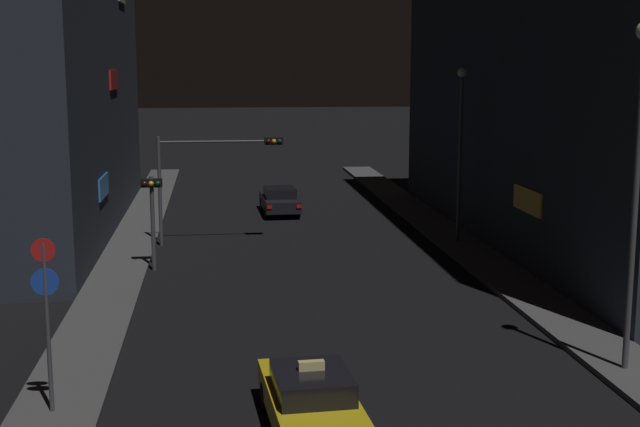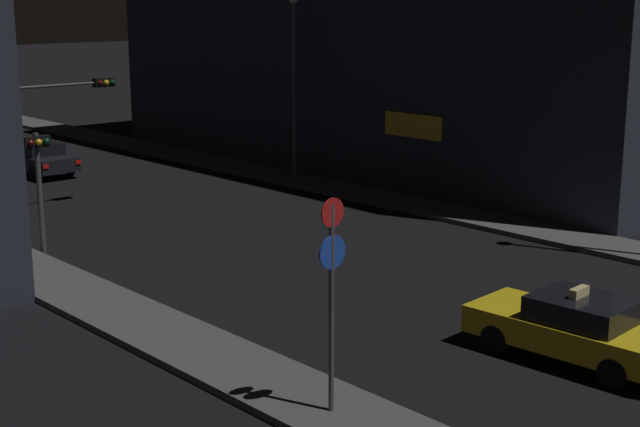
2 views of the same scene
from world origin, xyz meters
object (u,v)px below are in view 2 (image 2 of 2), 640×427
Objects in this scene: taxi at (574,327)px; sign_pole_left at (332,285)px; traffic_light_overhead at (35,116)px; street_lamp_far_block at (294,68)px; traffic_light_left_kerb at (38,168)px; far_car at (37,158)px.

sign_pole_left is (-5.70, 1.42, 1.81)m from taxi.
traffic_light_overhead is (-2.14, 20.11, 2.82)m from taxi.
traffic_light_overhead is 0.72× the size of street_lamp_far_block.
sign_pole_left is 22.59m from street_lamp_far_block.
street_lamp_far_block reaches higher than traffic_light_left_kerb.
far_car is 0.60× the size of street_lamp_far_block.
street_lamp_far_block reaches higher than far_car.
far_car is at bearing 129.06° from street_lamp_far_block.
traffic_light_overhead is at bearing 96.06° from taxi.
traffic_light_overhead is 1.38× the size of sign_pole_left.
traffic_light_left_kerb is 0.92× the size of sign_pole_left.
far_car is at bearing 64.75° from traffic_light_left_kerb.
taxi is 0.60× the size of street_lamp_far_block.
traffic_light_overhead is at bearing 79.20° from sign_pole_left.
street_lamp_far_block is at bearing 65.45° from taxi.
traffic_light_left_kerb reaches higher than far_car.
far_car is 8.79m from traffic_light_overhead.
traffic_light_left_kerb is 13.54m from street_lamp_far_block.
taxi is at bearing -114.55° from street_lamp_far_block.
sign_pole_left is 0.53× the size of street_lamp_far_block.
taxi is 1.24× the size of traffic_light_left_kerb.
street_lamp_far_block is (14.28, 17.36, 2.17)m from sign_pole_left.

